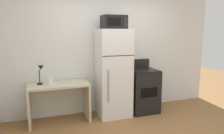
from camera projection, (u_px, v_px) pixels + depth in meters
wall_back_white at (107, 51)px, 4.48m from camera, size 5.00×0.10×2.60m
desk at (59, 95)px, 3.95m from camera, size 1.11×0.55×0.75m
desk_lamp at (41, 72)px, 3.82m from camera, size 0.14×0.12×0.35m
coffee_mug at (50, 82)px, 3.87m from camera, size 0.08×0.08×0.09m
refrigerator at (113, 73)px, 4.22m from camera, size 0.64×0.61×1.76m
microwave at (114, 22)px, 4.03m from camera, size 0.46×0.35×0.26m
oven_range at (142, 90)px, 4.50m from camera, size 0.59×0.61×1.10m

